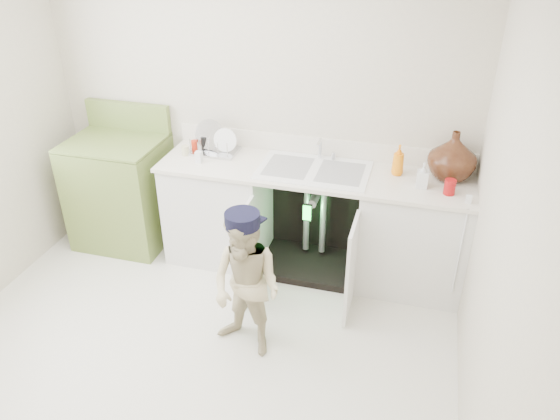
# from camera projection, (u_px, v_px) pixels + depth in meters

# --- Properties ---
(ground) EXTENTS (3.50, 3.50, 0.00)m
(ground) POSITION_uv_depth(u_px,v_px,m) (194.00, 352.00, 3.76)
(ground) COLOR beige
(ground) RESTS_ON ground
(room_shell) EXTENTS (6.00, 5.50, 1.26)m
(room_shell) POSITION_uv_depth(u_px,v_px,m) (177.00, 192.00, 3.13)
(room_shell) COLOR #BEB5A3
(room_shell) RESTS_ON ground
(counter_run) EXTENTS (2.44, 1.02, 1.27)m
(counter_run) POSITION_uv_depth(u_px,v_px,m) (318.00, 217.00, 4.39)
(counter_run) COLOR silver
(counter_run) RESTS_ON ground
(avocado_stove) EXTENTS (0.77, 0.65, 1.20)m
(avocado_stove) POSITION_uv_depth(u_px,v_px,m) (121.00, 190.00, 4.77)
(avocado_stove) COLOR olive
(avocado_stove) RESTS_ON ground
(repair_worker) EXTENTS (0.61, 0.98, 1.06)m
(repair_worker) POSITION_uv_depth(u_px,v_px,m) (247.00, 286.00, 3.54)
(repair_worker) COLOR #CABA91
(repair_worker) RESTS_ON ground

